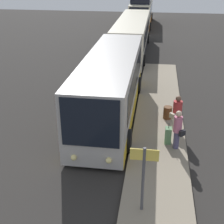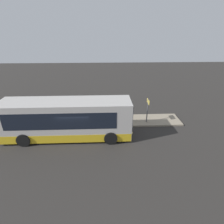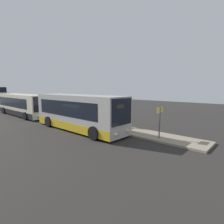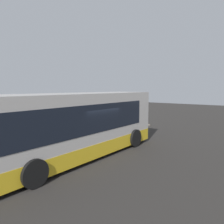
{
  "view_description": "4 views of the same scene",
  "coord_description": "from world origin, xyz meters",
  "px_view_note": "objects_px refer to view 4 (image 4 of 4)",
  "views": [
    {
      "loc": [
        14.51,
        2.5,
        7.53
      ],
      "look_at": [
        3.07,
        0.84,
        1.97
      ],
      "focal_mm": 50.0,
      "sensor_mm": 36.0,
      "label": 1
    },
    {
      "loc": [
        2.49,
        -12.78,
        8.25
      ],
      "look_at": [
        3.07,
        0.84,
        1.97
      ],
      "focal_mm": 28.0,
      "sensor_mm": 36.0,
      "label": 2
    },
    {
      "loc": [
        12.52,
        -9.59,
        3.91
      ],
      "look_at": [
        3.07,
        0.84,
        1.97
      ],
      "focal_mm": 28.0,
      "sensor_mm": 36.0,
      "label": 3
    },
    {
      "loc": [
        -8.19,
        -7.71,
        3.54
      ],
      "look_at": [
        3.07,
        0.84,
        1.97
      ],
      "focal_mm": 35.0,
      "sensor_mm": 36.0,
      "label": 4
    }
  ],
  "objects_px": {
    "bus_lead": "(76,126)",
    "trash_bin": "(46,139)",
    "sign_post": "(123,110)",
    "passenger_waiting": "(77,122)",
    "passenger_boarding": "(58,125)",
    "suitcase": "(76,131)"
  },
  "relations": [
    {
      "from": "passenger_waiting",
      "to": "suitcase",
      "type": "xyz_separation_m",
      "value": [
        -0.39,
        -0.36,
        -0.6
      ]
    },
    {
      "from": "passenger_waiting",
      "to": "bus_lead",
      "type": "bearing_deg",
      "value": -88.29
    },
    {
      "from": "trash_bin",
      "to": "sign_post",
      "type": "bearing_deg",
      "value": -7.76
    },
    {
      "from": "sign_post",
      "to": "trash_bin",
      "type": "xyz_separation_m",
      "value": [
        -6.88,
        0.94,
        -1.21
      ]
    },
    {
      "from": "bus_lead",
      "to": "passenger_waiting",
      "type": "bearing_deg",
      "value": 45.75
    },
    {
      "from": "suitcase",
      "to": "sign_post",
      "type": "height_order",
      "value": "sign_post"
    },
    {
      "from": "passenger_waiting",
      "to": "sign_post",
      "type": "relative_size",
      "value": 0.75
    },
    {
      "from": "passenger_waiting",
      "to": "sign_post",
      "type": "bearing_deg",
      "value": 28.31
    },
    {
      "from": "passenger_waiting",
      "to": "trash_bin",
      "type": "bearing_deg",
      "value": -127.45
    },
    {
      "from": "passenger_boarding",
      "to": "suitcase",
      "type": "bearing_deg",
      "value": 117.88
    },
    {
      "from": "passenger_waiting",
      "to": "suitcase",
      "type": "bearing_deg",
      "value": -91.41
    },
    {
      "from": "passenger_boarding",
      "to": "trash_bin",
      "type": "distance_m",
      "value": 1.46
    },
    {
      "from": "bus_lead",
      "to": "sign_post",
      "type": "relative_size",
      "value": 4.49
    },
    {
      "from": "passenger_boarding",
      "to": "sign_post",
      "type": "distance_m",
      "value": 5.8
    },
    {
      "from": "passenger_boarding",
      "to": "trash_bin",
      "type": "height_order",
      "value": "passenger_boarding"
    },
    {
      "from": "sign_post",
      "to": "passenger_waiting",
      "type": "bearing_deg",
      "value": 162.35
    },
    {
      "from": "passenger_waiting",
      "to": "sign_post",
      "type": "xyz_separation_m",
      "value": [
        4.0,
        -1.27,
        0.56
      ]
    },
    {
      "from": "passenger_boarding",
      "to": "trash_bin",
      "type": "bearing_deg",
      "value": -28.09
    },
    {
      "from": "bus_lead",
      "to": "trash_bin",
      "type": "relative_size",
      "value": 16.43
    },
    {
      "from": "sign_post",
      "to": "bus_lead",
      "type": "bearing_deg",
      "value": -163.95
    },
    {
      "from": "passenger_boarding",
      "to": "sign_post",
      "type": "relative_size",
      "value": 0.76
    },
    {
      "from": "bus_lead",
      "to": "suitcase",
      "type": "xyz_separation_m",
      "value": [
        2.89,
        3.01,
        -1.1
      ]
    }
  ]
}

